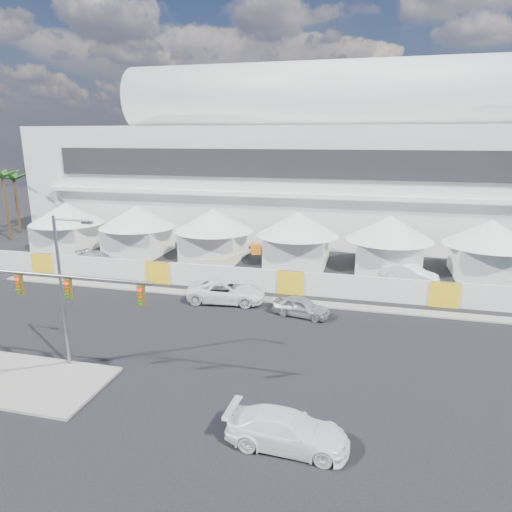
% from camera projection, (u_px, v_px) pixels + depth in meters
% --- Properties ---
extents(ground, '(160.00, 160.00, 0.00)m').
position_uv_depth(ground, '(143.00, 368.00, 26.03)').
color(ground, black).
rests_on(ground, ground).
extents(median_island, '(10.00, 5.00, 0.15)m').
position_uv_depth(median_island, '(15.00, 380.00, 24.62)').
color(median_island, gray).
rests_on(median_island, ground).
extents(far_curb, '(80.00, 1.20, 0.12)m').
position_uv_depth(far_curb, '(476.00, 318.00, 33.02)').
color(far_curb, gray).
rests_on(far_curb, ground).
extents(stadium, '(80.00, 24.80, 21.98)m').
position_uv_depth(stadium, '(347.00, 162.00, 60.48)').
color(stadium, silver).
rests_on(stadium, ground).
extents(tent_row, '(53.40, 8.40, 5.40)m').
position_uv_depth(tent_row, '(255.00, 232.00, 47.62)').
color(tent_row, white).
rests_on(tent_row, ground).
extents(hoarding_fence, '(70.00, 0.25, 2.00)m').
position_uv_depth(hoarding_fence, '(291.00, 282.00, 37.96)').
color(hoarding_fence, silver).
rests_on(hoarding_fence, ground).
extents(palm_cluster, '(10.60, 10.60, 8.55)m').
position_uv_depth(palm_cluster, '(15.00, 183.00, 59.84)').
color(palm_cluster, '#47331E').
rests_on(palm_cluster, ground).
extents(sedan_silver, '(2.54, 4.43, 1.42)m').
position_uv_depth(sedan_silver, '(301.00, 307.00, 33.38)').
color(sedan_silver, silver).
rests_on(sedan_silver, ground).
extents(pickup_curb, '(3.36, 6.37, 1.71)m').
position_uv_depth(pickup_curb, '(226.00, 292.00, 36.18)').
color(pickup_curb, white).
rests_on(pickup_curb, ground).
extents(pickup_near, '(2.33, 5.34, 1.53)m').
position_uv_depth(pickup_near, '(287.00, 430.00, 19.29)').
color(pickup_near, white).
rests_on(pickup_near, ground).
extents(lot_car_a, '(3.73, 5.03, 1.58)m').
position_uv_depth(lot_car_a, '(410.00, 273.00, 41.19)').
color(lot_car_a, white).
rests_on(lot_car_a, ground).
extents(lot_car_c, '(3.16, 5.17, 1.40)m').
position_uv_depth(lot_car_c, '(98.00, 259.00, 46.50)').
color(lot_car_c, silver).
rests_on(lot_car_c, ground).
extents(traffic_mast, '(10.49, 0.67, 6.85)m').
position_uv_depth(traffic_mast, '(18.00, 311.00, 23.62)').
color(traffic_mast, slate).
rests_on(traffic_mast, median_island).
extents(streetlight_median, '(2.38, 0.24, 8.61)m').
position_uv_depth(streetlight_median, '(64.00, 282.00, 24.92)').
color(streetlight_median, gray).
rests_on(streetlight_median, median_island).
extents(boom_lift, '(6.86, 2.59, 3.36)m').
position_uv_depth(boom_lift, '(214.00, 272.00, 41.30)').
color(boom_lift, orange).
rests_on(boom_lift, ground).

